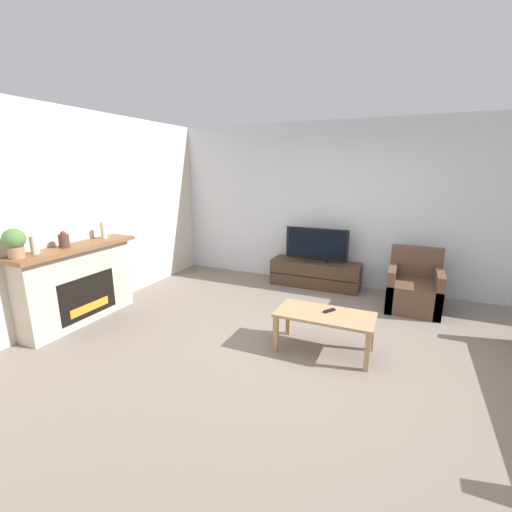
# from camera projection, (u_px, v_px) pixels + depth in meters

# --- Properties ---
(ground_plane) EXTENTS (24.00, 24.00, 0.00)m
(ground_plane) POSITION_uv_depth(u_px,v_px,m) (318.00, 351.00, 3.76)
(ground_plane) COLOR slate
(wall_back) EXTENTS (12.00, 0.06, 2.70)m
(wall_back) POSITION_uv_depth(u_px,v_px,m) (358.00, 207.00, 5.55)
(wall_back) COLOR silver
(wall_back) RESTS_ON ground
(wall_left) EXTENTS (0.06, 12.00, 2.70)m
(wall_left) POSITION_uv_depth(u_px,v_px,m) (90.00, 214.00, 4.69)
(wall_left) COLOR beige
(wall_left) RESTS_ON ground
(fireplace) EXTENTS (0.45, 1.62, 1.02)m
(fireplace) POSITION_uv_depth(u_px,v_px,m) (78.00, 283.00, 4.39)
(fireplace) COLOR #B7A893
(fireplace) RESTS_ON ground
(mantel_vase_left) EXTENTS (0.09, 0.09, 0.24)m
(mantel_vase_left) POSITION_uv_depth(u_px,v_px,m) (34.00, 245.00, 3.81)
(mantel_vase_left) COLOR beige
(mantel_vase_left) RESTS_ON fireplace
(mantel_vase_centre_left) EXTENTS (0.12, 0.12, 0.20)m
(mantel_vase_centre_left) POSITION_uv_depth(u_px,v_px,m) (64.00, 240.00, 4.13)
(mantel_vase_centre_left) COLOR #512D23
(mantel_vase_centre_left) RESTS_ON fireplace
(mantel_vase_right) EXTENTS (0.08, 0.08, 0.25)m
(mantel_vase_right) POSITION_uv_depth(u_px,v_px,m) (104.00, 230.00, 4.66)
(mantel_vase_right) COLOR beige
(mantel_vase_right) RESTS_ON fireplace
(potted_plant) EXTENTS (0.22, 0.22, 0.32)m
(potted_plant) POSITION_uv_depth(u_px,v_px,m) (14.00, 242.00, 3.61)
(potted_plant) COLOR #936B4C
(potted_plant) RESTS_ON fireplace
(tv_stand) EXTENTS (1.48, 0.46, 0.44)m
(tv_stand) POSITION_uv_depth(u_px,v_px,m) (315.00, 274.00, 5.80)
(tv_stand) COLOR #422D1E
(tv_stand) RESTS_ON ground
(tv) EXTENTS (1.05, 0.18, 0.57)m
(tv) POSITION_uv_depth(u_px,v_px,m) (316.00, 246.00, 5.68)
(tv) COLOR black
(tv) RESTS_ON tv_stand
(armchair) EXTENTS (0.70, 0.76, 0.85)m
(armchair) POSITION_uv_depth(u_px,v_px,m) (414.00, 289.00, 4.88)
(armchair) COLOR brown
(armchair) RESTS_ON ground
(coffee_table) EXTENTS (1.04, 0.51, 0.44)m
(coffee_table) POSITION_uv_depth(u_px,v_px,m) (325.00, 319.00, 3.68)
(coffee_table) COLOR #A37F56
(coffee_table) RESTS_ON ground
(remote) EXTENTS (0.12, 0.15, 0.02)m
(remote) POSITION_uv_depth(u_px,v_px,m) (329.00, 311.00, 3.72)
(remote) COLOR black
(remote) RESTS_ON coffee_table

